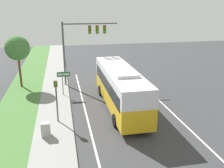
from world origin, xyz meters
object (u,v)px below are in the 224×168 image
object	(u,v)px
bus	(120,86)
signal_gantry	(82,39)
pedestrian_signal	(56,95)
street_sign	(63,79)
utility_cabinet	(46,129)

from	to	relation	value
bus	signal_gantry	bearing A→B (deg)	109.15
bus	signal_gantry	world-z (taller)	signal_gantry
bus	pedestrian_signal	world-z (taller)	bus
bus	pedestrian_signal	bearing A→B (deg)	-160.11
signal_gantry	pedestrian_signal	size ratio (longest dim) A/B	2.09
pedestrian_signal	street_sign	distance (m)	6.05
signal_gantry	street_sign	xyz separation A→B (m)	(-2.25, -3.40, -3.35)
street_sign	bus	bearing A→B (deg)	-39.86
bus	utility_cabinet	bearing A→B (deg)	-146.35
street_sign	utility_cabinet	world-z (taller)	street_sign
pedestrian_signal	signal_gantry	bearing A→B (deg)	73.21
bus	pedestrian_signal	size ratio (longest dim) A/B	3.35
bus	street_sign	distance (m)	6.31
pedestrian_signal	street_sign	xyz separation A→B (m)	(0.58, 6.00, -0.48)
pedestrian_signal	street_sign	size ratio (longest dim) A/B	1.34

